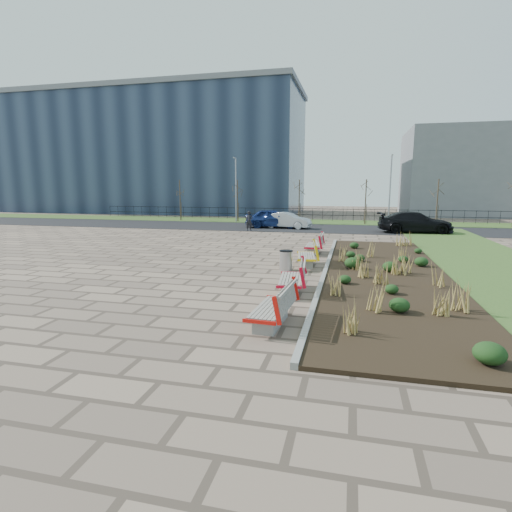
% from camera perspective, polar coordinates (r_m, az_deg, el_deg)
% --- Properties ---
extents(ground, '(120.00, 120.00, 0.00)m').
position_cam_1_polar(ground, '(12.51, -10.00, -6.10)').
color(ground, '#836D5A').
rests_on(ground, ground).
extents(planting_bed, '(4.50, 18.00, 0.10)m').
position_cam_1_polar(planting_bed, '(16.42, 18.06, -2.42)').
color(planting_bed, black).
rests_on(planting_bed, ground).
extents(planting_curb, '(0.16, 18.00, 0.15)m').
position_cam_1_polar(planting_curb, '(16.38, 9.92, -2.01)').
color(planting_curb, gray).
rests_on(planting_curb, ground).
extents(grass_verge_far, '(80.00, 5.00, 0.04)m').
position_cam_1_polar(grass_verge_far, '(39.46, 6.41, 4.93)').
color(grass_verge_far, '#33511E').
rests_on(grass_verge_far, ground).
extents(road, '(80.00, 7.00, 0.02)m').
position_cam_1_polar(road, '(33.54, 5.12, 4.06)').
color(road, black).
rests_on(road, ground).
extents(bench_a, '(1.03, 2.15, 1.00)m').
position_cam_1_polar(bench_a, '(9.98, 2.15, -7.11)').
color(bench_a, red).
rests_on(bench_a, ground).
extents(bench_b, '(1.10, 2.18, 1.00)m').
position_cam_1_polar(bench_b, '(13.08, 4.97, -3.02)').
color(bench_b, red).
rests_on(bench_b, ground).
extents(bench_c, '(1.17, 2.20, 1.00)m').
position_cam_1_polar(bench_c, '(17.49, 7.20, 0.24)').
color(bench_c, yellow).
rests_on(bench_c, ground).
extents(bench_d, '(0.93, 2.11, 1.00)m').
position_cam_1_polar(bench_d, '(20.76, 8.23, 1.74)').
color(bench_d, red).
rests_on(bench_d, ground).
extents(litter_bin, '(0.54, 0.54, 0.81)m').
position_cam_1_polar(litter_bin, '(16.47, 4.31, -0.65)').
color(litter_bin, '#B2B2B7').
rests_on(litter_bin, ground).
extents(pedestrian, '(0.60, 0.43, 1.55)m').
position_cam_1_polar(pedestrian, '(30.71, -0.99, 5.00)').
color(pedestrian, black).
rests_on(pedestrian, ground).
extents(car_blue, '(4.69, 2.25, 1.54)m').
position_cam_1_polar(car_blue, '(33.29, 2.46, 5.40)').
color(car_blue, navy).
rests_on(car_blue, road).
extents(car_silver, '(4.07, 1.89, 1.29)m').
position_cam_1_polar(car_silver, '(32.93, 4.47, 5.10)').
color(car_silver, '#B0B3B8').
rests_on(car_silver, road).
extents(car_black, '(5.49, 2.60, 1.55)m').
position_cam_1_polar(car_black, '(31.89, 21.77, 4.50)').
color(car_black, black).
rests_on(car_black, road).
extents(tree_a, '(1.40, 1.40, 4.00)m').
position_cam_1_polar(tree_a, '(41.15, -10.79, 7.84)').
color(tree_a, '#4C3D2D').
rests_on(tree_a, grass_verge_far).
extents(tree_b, '(1.40, 1.40, 4.00)m').
position_cam_1_polar(tree_b, '(39.07, -2.66, 7.90)').
color(tree_b, '#4C3D2D').
rests_on(tree_b, grass_verge_far).
extents(tree_c, '(1.40, 1.40, 4.00)m').
position_cam_1_polar(tree_c, '(37.85, 6.18, 7.79)').
color(tree_c, '#4C3D2D').
rests_on(tree_c, grass_verge_far).
extents(tree_d, '(1.40, 1.40, 4.00)m').
position_cam_1_polar(tree_d, '(37.55, 15.37, 7.48)').
color(tree_d, '#4C3D2D').
rests_on(tree_d, grass_verge_far).
extents(tree_e, '(1.40, 1.40, 4.00)m').
position_cam_1_polar(tree_e, '(38.20, 24.46, 6.98)').
color(tree_e, '#4C3D2D').
rests_on(tree_e, grass_verge_far).
extents(lamp_west, '(0.24, 0.60, 6.00)m').
position_cam_1_polar(lamp_west, '(38.57, -2.88, 9.36)').
color(lamp_west, gray).
rests_on(lamp_west, grass_verge_far).
extents(lamp_east, '(0.24, 0.60, 6.00)m').
position_cam_1_polar(lamp_east, '(37.14, 18.59, 8.84)').
color(lamp_east, gray).
rests_on(lamp_east, grass_verge_far).
extents(railing_fence, '(44.00, 0.10, 1.20)m').
position_cam_1_polar(railing_fence, '(40.89, 6.69, 5.97)').
color(railing_fence, black).
rests_on(railing_fence, grass_verge_far).
extents(building_glass, '(40.00, 14.00, 15.00)m').
position_cam_1_polar(building_glass, '(57.79, -14.65, 13.67)').
color(building_glass, '#192338').
rests_on(building_glass, ground).
extents(building_grey, '(18.00, 12.00, 10.00)m').
position_cam_1_polar(building_grey, '(55.15, 29.97, 10.28)').
color(building_grey, slate).
rests_on(building_grey, ground).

